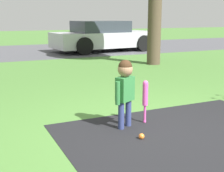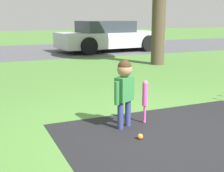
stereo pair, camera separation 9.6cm
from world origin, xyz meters
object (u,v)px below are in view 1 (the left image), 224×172
baseball_bat (145,96)px  sports_ball (142,136)px  child (125,84)px  parked_car (104,37)px

baseball_bat → sports_ball: size_ratio=8.48×
sports_ball → baseball_bat: bearing=55.9°
child → sports_ball: child is taller
sports_ball → child: bearing=89.8°
child → sports_ball: size_ratio=12.80×
child → baseball_bat: child is taller
child → baseball_bat: size_ratio=1.51×
child → parked_car: size_ratio=0.20×
baseball_bat → parked_car: 9.16m
child → sports_ball: bearing=-116.3°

